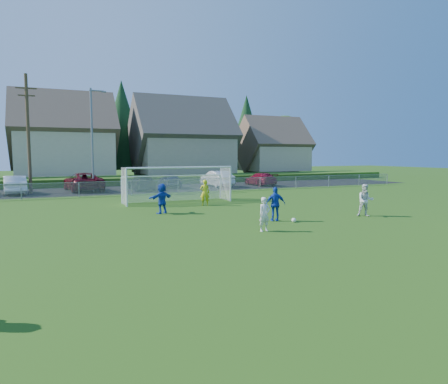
% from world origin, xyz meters
% --- Properties ---
extents(ground, '(160.00, 160.00, 0.00)m').
position_xyz_m(ground, '(0.00, 0.00, 0.00)').
color(ground, '#193D0C').
rests_on(ground, ground).
extents(asphalt_lot, '(60.00, 60.00, 0.00)m').
position_xyz_m(asphalt_lot, '(0.00, 27.50, 0.01)').
color(asphalt_lot, black).
rests_on(asphalt_lot, ground).
extents(grass_embankment, '(70.00, 6.00, 0.80)m').
position_xyz_m(grass_embankment, '(0.00, 35.00, 0.40)').
color(grass_embankment, '#1E420F').
rests_on(grass_embankment, ground).
extents(soccer_ball, '(0.22, 0.22, 0.22)m').
position_xyz_m(soccer_ball, '(2.70, 5.66, 0.11)').
color(soccer_ball, white).
rests_on(soccer_ball, ground).
extents(player_white_a, '(0.58, 0.41, 1.49)m').
position_xyz_m(player_white_a, '(0.24, 4.27, 0.74)').
color(player_white_a, silver).
rests_on(player_white_a, ground).
extents(player_white_b, '(1.07, 1.01, 1.74)m').
position_xyz_m(player_white_b, '(7.28, 5.68, 0.87)').
color(player_white_b, silver).
rests_on(player_white_b, ground).
extents(player_blue_a, '(1.08, 0.69, 1.71)m').
position_xyz_m(player_blue_a, '(2.09, 6.38, 0.85)').
color(player_blue_a, '#1237A9').
rests_on(player_blue_a, ground).
extents(player_blue_b, '(1.64, 1.11, 1.70)m').
position_xyz_m(player_blue_b, '(-2.40, 11.19, 0.85)').
color(player_blue_b, '#1237A9').
rests_on(player_blue_b, ground).
extents(goalkeeper, '(0.71, 0.58, 1.69)m').
position_xyz_m(goalkeeper, '(1.10, 13.50, 0.84)').
color(goalkeeper, gold).
rests_on(goalkeeper, ground).
extents(car_b, '(2.08, 4.82, 1.54)m').
position_xyz_m(car_b, '(-10.69, 26.91, 0.77)').
color(car_b, white).
rests_on(car_b, ground).
extents(car_c, '(3.40, 6.20, 1.65)m').
position_xyz_m(car_c, '(-5.19, 27.70, 0.82)').
color(car_c, '#570914').
rests_on(car_c, ground).
extents(car_d, '(1.94, 4.72, 1.37)m').
position_xyz_m(car_d, '(-0.18, 26.25, 0.68)').
color(car_d, black).
rests_on(car_d, ground).
extents(car_e, '(1.75, 4.19, 1.42)m').
position_xyz_m(car_e, '(2.88, 27.69, 0.71)').
color(car_e, '#11123D').
rests_on(car_e, ground).
extents(car_f, '(1.90, 4.99, 1.63)m').
position_xyz_m(car_f, '(7.78, 27.06, 0.81)').
color(car_f, silver).
rests_on(car_f, ground).
extents(car_g, '(1.92, 4.67, 1.35)m').
position_xyz_m(car_g, '(12.66, 26.63, 0.68)').
color(car_g, maroon).
rests_on(car_g, ground).
extents(soccer_goal, '(7.42, 1.90, 2.50)m').
position_xyz_m(soccer_goal, '(0.00, 16.05, 1.63)').
color(soccer_goal, white).
rests_on(soccer_goal, ground).
extents(chainlink_fence, '(52.06, 0.06, 1.20)m').
position_xyz_m(chainlink_fence, '(0.00, 22.00, 0.63)').
color(chainlink_fence, gray).
rests_on(chainlink_fence, ground).
extents(streetlight, '(1.38, 0.18, 9.00)m').
position_xyz_m(streetlight, '(-4.45, 26.00, 4.84)').
color(streetlight, slate).
rests_on(streetlight, ground).
extents(utility_pole, '(1.60, 0.26, 10.00)m').
position_xyz_m(utility_pole, '(-9.50, 27.00, 5.15)').
color(utility_pole, '#473321').
rests_on(utility_pole, ground).
extents(houses_row, '(53.90, 11.45, 13.27)m').
position_xyz_m(houses_row, '(1.97, 42.46, 7.33)').
color(houses_row, tan).
rests_on(houses_row, ground).
extents(tree_row, '(65.98, 12.36, 13.80)m').
position_xyz_m(tree_row, '(1.04, 48.74, 6.91)').
color(tree_row, '#382616').
rests_on(tree_row, ground).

